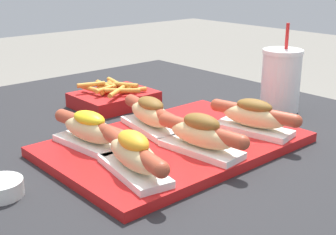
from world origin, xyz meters
name	(u,v)px	position (x,y,z in m)	size (l,w,h in m)	color
serving_tray	(175,144)	(-0.04, -0.11, 0.69)	(0.48, 0.32, 0.02)	red
hot_dog_0	(134,154)	(-0.20, -0.18, 0.74)	(0.09, 0.20, 0.07)	white
hot_dog_1	(201,134)	(-0.05, -0.18, 0.74)	(0.08, 0.20, 0.07)	white
hot_dog_2	(254,116)	(0.10, -0.18, 0.74)	(0.09, 0.20, 0.07)	white
hot_dog_3	(90,130)	(-0.19, -0.03, 0.74)	(0.07, 0.20, 0.07)	white
hot_dog_4	(151,114)	(-0.04, -0.03, 0.74)	(0.09, 0.20, 0.07)	white
sauce_bowl	(0,187)	(-0.38, -0.07, 0.70)	(0.07, 0.07, 0.03)	silver
drink_cup	(281,80)	(0.31, -0.09, 0.76)	(0.09, 0.09, 0.21)	white
fries_basket	(114,98)	(0.03, 0.21, 0.71)	(0.19, 0.15, 0.06)	#B21919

